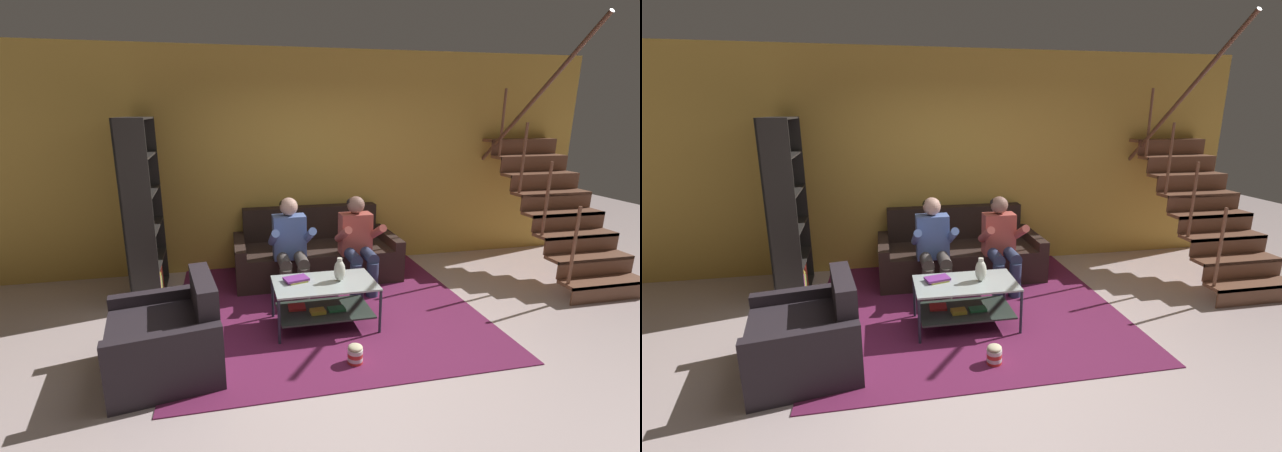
% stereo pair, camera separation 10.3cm
% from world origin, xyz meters
% --- Properties ---
extents(ground, '(16.80, 16.80, 0.00)m').
position_xyz_m(ground, '(0.00, 0.00, 0.00)').
color(ground, beige).
extents(back_partition, '(8.40, 0.12, 2.90)m').
position_xyz_m(back_partition, '(0.00, 2.46, 1.45)').
color(back_partition, gold).
rests_on(back_partition, ground).
extents(staircase_run, '(1.05, 2.53, 3.08)m').
position_xyz_m(staircase_run, '(3.18, 1.61, 1.20)').
color(staircase_run, brown).
rests_on(staircase_run, ground).
extents(couch, '(2.09, 0.94, 0.87)m').
position_xyz_m(couch, '(0.09, 1.94, 0.28)').
color(couch, '#31231D').
rests_on(couch, ground).
extents(person_seated_left, '(0.50, 0.58, 1.15)m').
position_xyz_m(person_seated_left, '(-0.31, 1.38, 0.63)').
color(person_seated_left, '#514943').
rests_on(person_seated_left, ground).
extents(person_seated_right, '(0.50, 0.58, 1.13)m').
position_xyz_m(person_seated_right, '(0.50, 1.38, 0.62)').
color(person_seated_right, navy).
rests_on(person_seated_right, ground).
extents(coffee_table, '(1.01, 0.59, 0.47)m').
position_xyz_m(coffee_table, '(-0.11, 0.54, 0.31)').
color(coffee_table, '#B2BFBD').
rests_on(coffee_table, ground).
extents(area_rug, '(3.19, 3.34, 0.01)m').
position_xyz_m(area_rug, '(-0.01, 1.11, 0.01)').
color(area_rug, '#6B1F49').
rests_on(area_rug, ground).
extents(vase, '(0.11, 0.11, 0.24)m').
position_xyz_m(vase, '(0.05, 0.55, 0.58)').
color(vase, silver).
rests_on(vase, coffee_table).
extents(book_stack, '(0.27, 0.21, 0.04)m').
position_xyz_m(book_stack, '(-0.37, 0.62, 0.49)').
color(book_stack, '#B4AD45').
rests_on(book_stack, coffee_table).
extents(bookshelf, '(0.35, 0.95, 2.05)m').
position_xyz_m(bookshelf, '(-1.99, 1.74, 0.83)').
color(bookshelf, '#282522').
rests_on(bookshelf, ground).
extents(armchair, '(0.99, 1.06, 0.79)m').
position_xyz_m(armchair, '(-1.55, 0.07, 0.28)').
color(armchair, '#2B232A').
rests_on(armchair, ground).
extents(popcorn_tub, '(0.13, 0.13, 0.18)m').
position_xyz_m(popcorn_tub, '(-0.00, -0.19, 0.09)').
color(popcorn_tub, red).
rests_on(popcorn_tub, ground).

